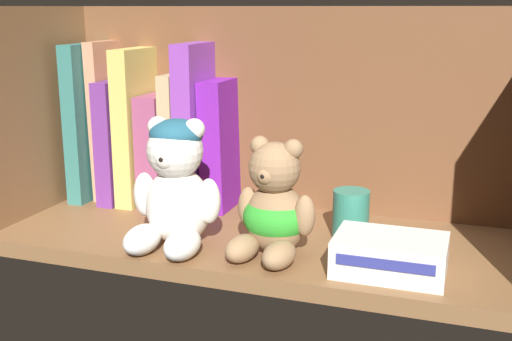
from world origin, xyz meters
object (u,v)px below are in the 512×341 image
Objects in this scene: book_5 at (183,138)px; small_product_box at (390,255)px; pillar_candle at (351,214)px; book_4 at (164,147)px; book_7 at (222,144)px; book_3 at (143,124)px; book_6 at (200,125)px; book_2 at (126,138)px; teddy_bear_larger at (175,186)px; book_0 at (97,120)px; book_1 at (110,120)px; teddy_bear_smaller at (274,210)px.

book_5 reaches higher than small_product_box.
pillar_candle is (26.02, -7.22, -6.43)cm from book_5.
book_4 is 1.35× the size of small_product_box.
book_3 is at bearing 180.00° from book_7.
book_4 is 0.87× the size of book_7.
small_product_box is at bearing -25.55° from book_4.
book_3 is 1.18× the size of book_5.
book_6 is at bearing 162.79° from pillar_candle.
pillar_candle is (23.31, -7.22, -8.54)cm from book_6.
book_2 is 23.31cm from teddy_bear_larger.
teddy_bear_larger is at bearing -76.18° from book_6.
book_3 is at bearing 0.00° from book_2.
book_6 is 17.69cm from teddy_bear_larger.
book_5 is (14.24, 0.00, -1.93)cm from book_0.
book_5 is at bearing 164.49° from pillar_candle.
book_1 is 18.10cm from book_7.
teddy_bear_larger reaches higher than small_product_box.
pillar_candle is at bearing 26.21° from teddy_bear_larger.
teddy_bear_larger reaches higher than teddy_bear_smaller.
book_3 is 12.69cm from book_7.
book_0 reaches higher than book_3.
book_6 reaches higher than book_5.
book_1 is at bearing 180.00° from book_7.
small_product_box is (41.55, -16.83, -6.83)cm from book_2.
book_1 reaches higher than small_product_box.
book_0 is at bearing 154.56° from teddy_bear_smaller.
book_1 is 1.27× the size of book_7.
book_4 is at bearing 120.59° from teddy_bear_larger.
book_0 is 1.28× the size of book_2.
book_4 is 6.80cm from book_6.
book_6 is (12.11, 0.00, 2.70)cm from book_2.
book_1 is 9.53cm from book_4.
book_6 is 4.18cm from book_7.
book_5 reaches higher than teddy_bear_larger.
book_4 is 39.46cm from small_product_box.
book_2 reaches higher than pillar_candle.
book_6 is at bearing 0.00° from book_3.
teddy_bear_smaller is (25.19, -15.68, -5.73)cm from book_3.
book_3 is 1.89× the size of small_product_box.
teddy_bear_larger is (16.21, -16.67, -1.54)cm from book_2.
book_2 is at bearing 180.00° from book_5.
book_4 is 26.95cm from teddy_bear_smaller.
pillar_candle is at bearing 49.26° from teddy_bear_smaller.
book_5 is at bearing 112.23° from teddy_bear_larger.
teddy_bear_smaller is at bearing -31.91° from book_3.
book_2 is 32.39cm from teddy_bear_smaller.
small_product_box is (44.02, -16.83, -9.51)cm from book_1.
book_5 is 1.38× the size of teddy_bear_smaller.
book_1 reaches higher than teddy_bear_larger.
small_product_box is at bearing -0.34° from teddy_bear_larger.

